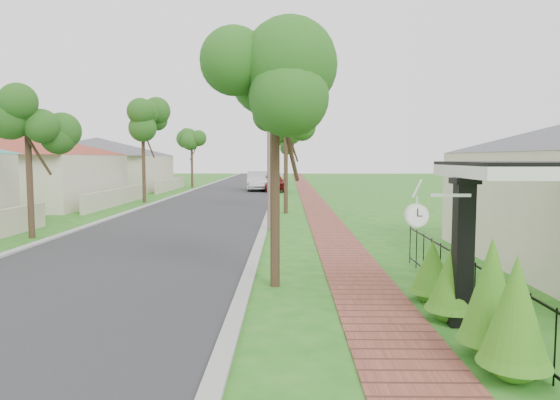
% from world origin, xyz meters
% --- Properties ---
extents(ground, '(160.00, 160.00, 0.00)m').
position_xyz_m(ground, '(0.00, 0.00, 0.00)').
color(ground, '#236818').
rests_on(ground, ground).
extents(road, '(7.00, 120.00, 0.02)m').
position_xyz_m(road, '(-3.00, 20.00, 0.00)').
color(road, '#28282B').
rests_on(road, ground).
extents(kerb_right, '(0.30, 120.00, 0.10)m').
position_xyz_m(kerb_right, '(0.65, 20.00, 0.00)').
color(kerb_right, '#9E9E99').
rests_on(kerb_right, ground).
extents(kerb_left, '(0.30, 120.00, 0.10)m').
position_xyz_m(kerb_left, '(-6.65, 20.00, 0.00)').
color(kerb_left, '#9E9E99').
rests_on(kerb_left, ground).
extents(sidewalk, '(1.50, 120.00, 0.03)m').
position_xyz_m(sidewalk, '(3.25, 20.00, 0.00)').
color(sidewalk, brown).
rests_on(sidewalk, ground).
extents(porch_post, '(0.48, 0.48, 2.52)m').
position_xyz_m(porch_post, '(4.55, -1.00, 1.12)').
color(porch_post, black).
rests_on(porch_post, ground).
extents(picket_fence, '(0.03, 8.02, 1.00)m').
position_xyz_m(picket_fence, '(4.90, -0.00, 0.53)').
color(picket_fence, black).
rests_on(picket_fence, ground).
extents(street_trees, '(10.70, 37.65, 5.89)m').
position_xyz_m(street_trees, '(-2.87, 26.84, 4.54)').
color(street_trees, '#382619').
rests_on(street_trees, ground).
extents(hedge_row, '(0.82, 4.41, 1.82)m').
position_xyz_m(hedge_row, '(4.45, -1.67, 0.73)').
color(hedge_row, '#256B15').
rests_on(hedge_row, ground).
extents(far_house_red, '(15.56, 15.56, 4.60)m').
position_xyz_m(far_house_red, '(-14.97, 20.00, 2.34)').
color(far_house_red, beige).
rests_on(far_house_red, ground).
extents(far_house_grey, '(15.56, 15.56, 4.60)m').
position_xyz_m(far_house_grey, '(-14.97, 34.00, 2.34)').
color(far_house_grey, beige).
rests_on(far_house_grey, ground).
extents(parked_car_red, '(2.40, 4.61, 1.50)m').
position_xyz_m(parked_car_red, '(0.40, 32.68, 0.75)').
color(parked_car_red, maroon).
rests_on(parked_car_red, ground).
extents(parked_car_white, '(2.03, 5.08, 1.64)m').
position_xyz_m(parked_car_white, '(-1.00, 33.67, 0.82)').
color(parked_car_white, silver).
rests_on(parked_car_white, ground).
extents(near_tree, '(2.00, 2.00, 5.13)m').
position_xyz_m(near_tree, '(1.30, 1.50, 4.08)').
color(near_tree, '#382619').
rests_on(near_tree, ground).
extents(utility_pole, '(1.20, 0.24, 7.32)m').
position_xyz_m(utility_pole, '(0.90, 10.00, 3.72)').
color(utility_pole, '#77675D').
rests_on(utility_pole, ground).
extents(station_clock, '(1.05, 0.13, 0.54)m').
position_xyz_m(station_clock, '(3.70, -1.40, 1.95)').
color(station_clock, white).
rests_on(station_clock, ground).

